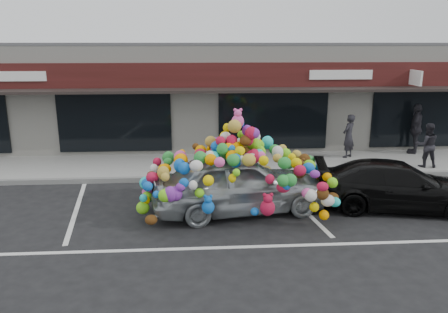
{
  "coord_description": "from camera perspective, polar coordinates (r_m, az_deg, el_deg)",
  "views": [
    {
      "loc": [
        0.0,
        -10.95,
        4.33
      ],
      "look_at": [
        0.84,
        1.4,
        1.08
      ],
      "focal_mm": 35.0,
      "sensor_mm": 36.0,
      "label": 1
    }
  ],
  "objects": [
    {
      "name": "lane_line",
      "position": [
        9.87,
        8.38,
        -11.44
      ],
      "size": [
        14.0,
        0.12,
        0.01
      ],
      "primitive_type": "cube",
      "color": "silver",
      "rests_on": "ground"
    },
    {
      "name": "pedestrian_c",
      "position": [
        18.35,
        23.78,
        3.35
      ],
      "size": [
        1.2,
        1.01,
        1.92
      ],
      "primitive_type": "imported",
      "rotation": [
        0.0,
        0.0,
        4.13
      ],
      "color": "black",
      "rests_on": "sidewalk"
    },
    {
      "name": "sidewalk",
      "position": [
        15.54,
        -3.72,
        -1.21
      ],
      "size": [
        26.0,
        3.0,
        0.15
      ],
      "primitive_type": "cube",
      "color": "gray",
      "rests_on": "ground"
    },
    {
      "name": "shop_building",
      "position": [
        19.51,
        -3.88,
        8.3
      ],
      "size": [
        24.0,
        7.2,
        4.31
      ],
      "color": "white",
      "rests_on": "ground"
    },
    {
      "name": "black_sedan",
      "position": [
        12.53,
        21.68,
        -3.55
      ],
      "size": [
        2.53,
        4.59,
        1.26
      ],
      "primitive_type": "imported",
      "rotation": [
        0.0,
        0.0,
        1.39
      ],
      "color": "black",
      "rests_on": "ground"
    },
    {
      "name": "parking_stripe_left",
      "position": [
        12.38,
        -18.71,
        -6.56
      ],
      "size": [
        0.73,
        4.37,
        0.01
      ],
      "primitive_type": "cube",
      "rotation": [
        0.0,
        0.0,
        0.14
      ],
      "color": "silver",
      "rests_on": "ground"
    },
    {
      "name": "parking_stripe_mid",
      "position": [
        12.28,
        9.62,
        -6.13
      ],
      "size": [
        0.73,
        4.37,
        0.01
      ],
      "primitive_type": "cube",
      "rotation": [
        0.0,
        0.0,
        0.14
      ],
      "color": "silver",
      "rests_on": "ground"
    },
    {
      "name": "pedestrian_a",
      "position": [
        16.84,
        15.96,
        2.59
      ],
      "size": [
        0.7,
        0.69,
        1.62
      ],
      "primitive_type": "imported",
      "rotation": [
        0.0,
        0.0,
        3.89
      ],
      "color": "black",
      "rests_on": "sidewalk"
    },
    {
      "name": "ground",
      "position": [
        11.77,
        -3.63,
        -6.9
      ],
      "size": [
        90.0,
        90.0,
        0.0
      ],
      "primitive_type": "plane",
      "color": "black",
      "rests_on": "ground"
    },
    {
      "name": "pedestrian_b",
      "position": [
        16.49,
        24.98,
        1.36
      ],
      "size": [
        0.83,
        0.69,
        1.53
      ],
      "primitive_type": "imported",
      "rotation": [
        0.0,
        0.0,
        2.97
      ],
      "color": "black",
      "rests_on": "sidewalk"
    },
    {
      "name": "toy_car",
      "position": [
        11.33,
        1.94,
        -2.65
      ],
      "size": [
        3.26,
        5.08,
        2.81
      ],
      "rotation": [
        0.0,
        0.0,
        1.73
      ],
      "color": "#A6A9B0",
      "rests_on": "ground"
    },
    {
      "name": "kerb",
      "position": [
        14.11,
        -3.7,
        -2.88
      ],
      "size": [
        26.0,
        0.18,
        0.16
      ],
      "primitive_type": "cube",
      "color": "slate",
      "rests_on": "ground"
    }
  ]
}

